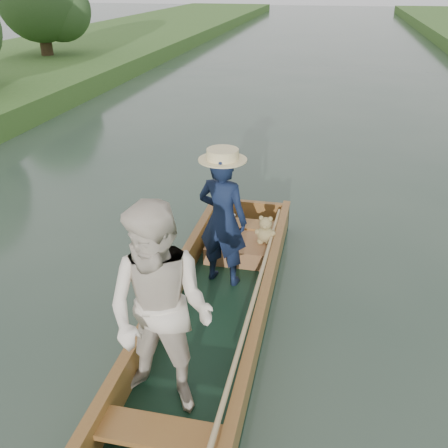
# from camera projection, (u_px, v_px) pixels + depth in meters

# --- Properties ---
(ground) EXTENTS (120.00, 120.00, 0.00)m
(ground) POSITION_uv_depth(u_px,v_px,m) (212.00, 330.00, 5.22)
(ground) COLOR #283D30
(ground) RESTS_ON ground
(trees_far) EXTENTS (22.60, 15.69, 4.26)m
(trees_far) POSITION_uv_depth(u_px,v_px,m) (331.00, 20.00, 11.11)
(trees_far) COLOR #47331E
(trees_far) RESTS_ON ground
(punt) EXTENTS (1.18, 5.00, 1.92)m
(punt) POSITION_uv_depth(u_px,v_px,m) (198.00, 291.00, 4.71)
(punt) COLOR black
(punt) RESTS_ON ground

